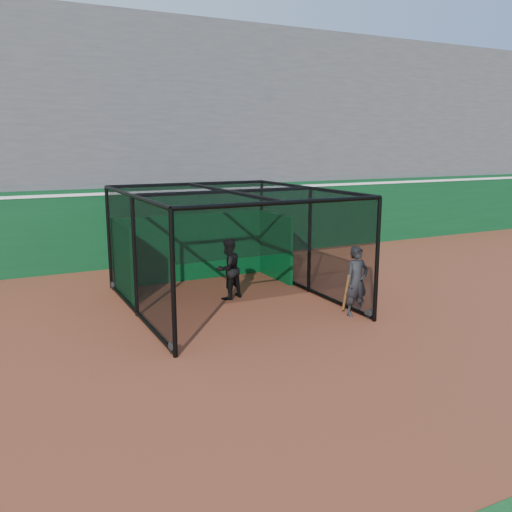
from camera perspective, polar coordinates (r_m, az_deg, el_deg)
name	(u,v)px	position (r m, az deg, el deg)	size (l,w,h in m)	color
ground	(297,346)	(10.63, 4.30, -9.45)	(120.00, 120.00, 0.00)	brown
outfield_wall	(163,224)	(17.92, -9.74, 3.38)	(50.00, 0.50, 2.50)	#0A3C1B
grandstand	(130,126)	(21.39, -13.09, 13.14)	(50.00, 7.85, 8.95)	#4C4C4F
batting_cage	(229,248)	(13.07, -2.90, 0.81)	(4.67, 5.54, 2.73)	black
batter	(228,269)	(13.57, -2.96, -1.36)	(0.74, 0.58, 1.53)	black
on_deck_player	(357,281)	(12.43, 10.55, -2.63)	(0.62, 0.42, 1.59)	black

